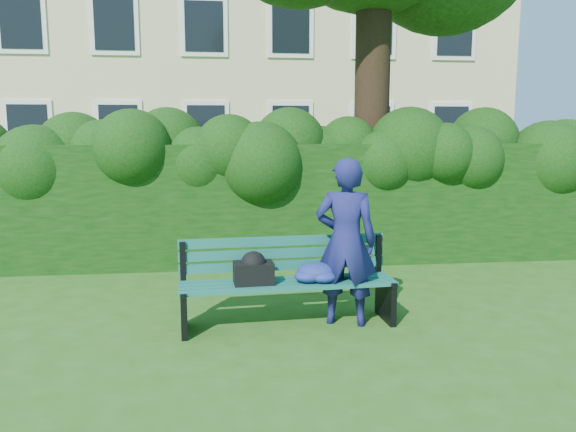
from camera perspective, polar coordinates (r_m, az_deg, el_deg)
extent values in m
plane|color=#275815|center=(6.59, 0.63, -9.00)|extent=(80.00, 80.00, 0.00)
cube|color=#CEC68A|center=(20.62, -4.74, 19.95)|extent=(16.00, 8.00, 12.00)
cube|color=white|center=(17.01, -24.85, 7.98)|extent=(1.30, 0.08, 1.60)
cube|color=black|center=(16.97, -24.89, 7.98)|extent=(1.05, 0.04, 1.35)
cube|color=white|center=(16.44, -16.79, 8.41)|extent=(1.30, 0.08, 1.60)
cube|color=black|center=(16.40, -16.81, 8.41)|extent=(1.05, 0.04, 1.35)
cube|color=white|center=(16.20, -8.30, 8.69)|extent=(1.30, 0.08, 1.60)
cube|color=black|center=(16.16, -8.31, 8.69)|extent=(1.05, 0.04, 1.35)
cube|color=white|center=(16.32, 0.25, 8.79)|extent=(1.30, 0.08, 1.60)
cube|color=black|center=(16.28, 0.27, 8.79)|extent=(1.05, 0.04, 1.35)
cube|color=white|center=(16.79, 8.50, 8.69)|extent=(1.30, 0.08, 1.60)
cube|color=black|center=(16.75, 8.53, 8.69)|extent=(1.05, 0.04, 1.35)
cube|color=white|center=(17.58, 16.15, 8.45)|extent=(1.30, 0.08, 1.60)
cube|color=black|center=(17.54, 16.20, 8.44)|extent=(1.05, 0.04, 1.35)
cube|color=white|center=(17.23, -25.48, 17.31)|extent=(1.30, 0.08, 1.60)
cube|color=black|center=(17.19, -25.53, 17.33)|extent=(1.05, 0.04, 1.35)
cube|color=white|center=(16.67, -17.24, 18.07)|extent=(1.30, 0.08, 1.60)
cube|color=black|center=(16.63, -17.26, 18.10)|extent=(1.05, 0.04, 1.35)
cube|color=white|center=(16.44, -8.53, 18.50)|extent=(1.30, 0.08, 1.60)
cube|color=black|center=(16.40, -8.54, 18.52)|extent=(1.05, 0.04, 1.35)
cube|color=white|center=(16.56, 0.26, 18.52)|extent=(1.30, 0.08, 1.60)
cube|color=black|center=(16.52, 0.27, 18.54)|extent=(1.05, 0.04, 1.35)
cube|color=white|center=(17.02, 8.72, 18.16)|extent=(1.30, 0.08, 1.60)
cube|color=black|center=(16.98, 8.76, 18.18)|extent=(1.05, 0.04, 1.35)
cube|color=white|center=(17.79, 16.55, 17.49)|extent=(1.30, 0.08, 1.60)
cube|color=black|center=(17.76, 16.61, 17.51)|extent=(1.05, 0.04, 1.35)
cube|color=black|center=(8.53, -1.28, 1.31)|extent=(10.00, 1.00, 1.80)
cylinder|color=black|center=(9.19, 8.56, 13.18)|extent=(0.55, 0.55, 5.46)
cube|color=#115648|center=(5.62, 0.34, -7.37)|extent=(2.21, 0.23, 0.04)
cube|color=#115648|center=(5.73, 0.11, -7.04)|extent=(2.21, 0.23, 0.04)
cube|color=#115648|center=(5.85, -0.10, -6.72)|extent=(2.21, 0.23, 0.04)
cube|color=#115648|center=(5.96, -0.31, -6.42)|extent=(2.21, 0.23, 0.04)
cube|color=#115648|center=(6.00, -0.44, -5.02)|extent=(2.21, 0.17, 0.10)
cube|color=#115648|center=(5.98, -0.46, -3.79)|extent=(2.21, 0.17, 0.10)
cube|color=#115648|center=(5.97, -0.48, -2.55)|extent=(2.21, 0.17, 0.10)
cube|color=black|center=(5.77, -10.51, -9.47)|extent=(0.09, 0.50, 0.44)
cube|color=black|center=(5.90, -10.63, -4.72)|extent=(0.06, 0.06, 0.45)
cube|color=black|center=(5.66, -10.58, -7.52)|extent=(0.09, 0.42, 0.05)
cube|color=black|center=(6.13, 9.88, -8.37)|extent=(0.09, 0.50, 0.44)
cube|color=black|center=(6.25, 9.16, -3.92)|extent=(0.06, 0.06, 0.45)
cube|color=black|center=(6.02, 10.10, -6.50)|extent=(0.09, 0.42, 0.05)
cube|color=white|center=(5.68, -3.76, -6.90)|extent=(0.19, 0.14, 0.02)
cube|color=black|center=(5.71, -3.52, -5.78)|extent=(0.41, 0.29, 0.22)
imported|color=navy|center=(5.80, 5.90, -2.63)|extent=(0.73, 0.59, 1.74)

